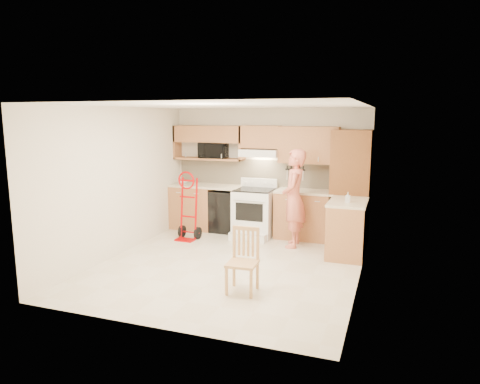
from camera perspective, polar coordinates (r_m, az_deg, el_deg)
The scene contains 28 objects.
floor at distance 7.08m, azimuth -1.38°, elevation -9.55°, with size 4.00×4.50×0.02m, color beige.
ceiling at distance 6.68m, azimuth -1.47°, elevation 11.30°, with size 4.00×4.50×0.02m, color white.
wall_back at distance 8.89m, azimuth 3.81°, elevation 2.78°, with size 4.00×0.02×2.50m, color beige.
wall_front at distance 4.76m, azimuth -11.23°, elevation -3.58°, with size 4.00×0.02×2.50m, color beige.
wall_left at distance 7.71m, azimuth -15.51°, elevation 1.36°, with size 0.02×4.50×2.50m, color beige.
wall_right at distance 6.34m, azimuth 15.81°, elevation -0.44°, with size 0.02×4.50×2.50m, color beige.
backsplash at distance 8.87m, azimuth 3.76°, elevation 2.44°, with size 3.92×0.03×0.55m, color #C8B695.
lower_cab_left at distance 9.28m, azimuth -6.03°, elevation -1.96°, with size 0.90×0.60×0.90m, color #AE7342.
dishwasher at distance 8.99m, azimuth -1.71°, elevation -2.46°, with size 0.60×0.60×0.85m, color black.
lower_cab_right at distance 8.54m, azimuth 8.55°, elevation -3.05°, with size 1.14×0.60×0.90m, color #AE7342.
countertop_left at distance 9.07m, azimuth -4.37°, elevation 0.81°, with size 1.50×0.63×0.04m, color beige.
countertop_right at distance 8.45m, azimuth 8.63°, elevation 0.06°, with size 1.14×0.63×0.04m, color beige.
cab_return_right at distance 7.65m, azimuth 13.81°, elevation -4.75°, with size 0.60×1.00×0.90m, color #AE7342.
countertop_return at distance 7.55m, azimuth 13.95°, elevation -1.29°, with size 0.63×1.00×0.04m, color beige.
pantry_tall at distance 8.31m, azimuth 14.21°, elevation 0.62°, with size 0.70×0.60×2.10m, color brown.
upper_cab_left at distance 9.09m, azimuth -4.11°, elevation 7.55°, with size 1.50×0.33×0.34m, color #AE7342.
upper_shelf_mw at distance 9.12m, azimuth -4.07°, elevation 4.35°, with size 1.50×0.33×0.04m, color #AE7342.
upper_cab_center at distance 8.70m, azimuth 2.78°, elevation 7.20°, with size 0.76×0.33×0.44m, color #AE7342.
upper_cab_right at distance 8.48m, azimuth 8.96°, elevation 6.08°, with size 1.14×0.33×0.70m, color #AE7342.
range_hood at distance 8.65m, azimuth 2.64°, elevation 5.13°, with size 0.76×0.46×0.14m, color white.
knife_strip at distance 8.70m, azimuth 7.20°, elevation 2.51°, with size 0.40×0.05×0.29m, color black, non-canonical shape.
microwave at distance 9.06m, azimuth -3.46°, elevation 5.47°, with size 0.58×0.39×0.32m, color black.
range at distance 8.54m, azimuth 1.76°, elevation -2.22°, with size 0.75×0.99×1.11m, color white, non-canonical shape.
person at distance 7.90m, azimuth 7.05°, elevation -0.83°, with size 0.65×0.42×1.77m, color #E0705A.
hand_truck at distance 8.39m, azimuth -6.95°, elevation -2.24°, with size 0.47×0.43×1.19m, color #B90404, non-canonical shape.
dining_chair at distance 5.90m, azimuth 0.30°, elevation -9.01°, with size 0.39×0.42×0.87m, color tan, non-canonical shape.
soap_bottle at distance 7.41m, azimuth 13.89°, elevation -0.67°, with size 0.08×0.08×0.17m, color white.
bowl at distance 9.29m, azimuth -7.47°, elevation 1.27°, with size 0.21×0.21×0.05m, color white.
Camera 1 is at (2.40, -6.23, 2.34)m, focal length 32.68 mm.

